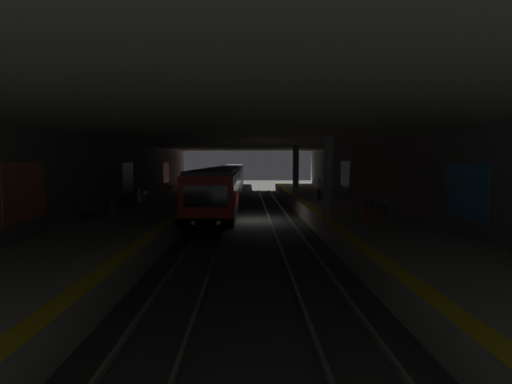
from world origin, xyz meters
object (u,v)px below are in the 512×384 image
pillar_near (328,177)px  bench_left_far (344,191)px  suitcase_rolling (367,214)px  trash_bin (113,208)px  bench_right_near (91,210)px  person_walking_mid (146,205)px  person_waiting_near (319,188)px  bench_left_near (382,202)px  bench_left_mid (370,198)px  bench_right_mid (154,190)px  backpack_on_floor (323,198)px  metro_train (229,180)px  pillar_far (296,171)px  person_standing_far (140,201)px  bench_right_far (169,186)px

pillar_near → bench_left_far: (13.65, -4.18, -1.75)m
bench_left_far → suitcase_rolling: size_ratio=1.70×
trash_bin → bench_right_near: bearing=152.7°
person_walking_mid → trash_bin: (2.74, 2.56, -0.47)m
bench_left_far → person_waiting_near: person_waiting_near is taller
bench_left_near → bench_left_mid: bearing=0.0°
bench_left_near → person_waiting_near: (7.44, 2.71, 0.42)m
person_walking_mid → suitcase_rolling: person_walking_mid is taller
bench_right_mid → trash_bin: 13.06m
bench_right_near → backpack_on_floor: size_ratio=4.25×
bench_left_near → suitcase_rolling: 4.99m
metro_train → trash_bin: 24.50m
bench_left_near → bench_left_mid: size_ratio=1.00×
pillar_far → bench_left_far: size_ratio=2.68×
bench_left_near → trash_bin: 16.48m
bench_left_far → person_standing_far: person_standing_far is taller
pillar_near → metro_train: pillar_near is taller
bench_left_far → bench_right_near: size_ratio=1.00×
person_waiting_near → suitcase_rolling: 11.88m
bench_left_mid → bench_left_far: size_ratio=1.00×
bench_left_near → person_standing_far: (-2.17, 14.82, 0.35)m
bench_right_mid → person_standing_far: bearing=-170.2°
pillar_far → person_walking_mid: size_ratio=2.76×
bench_right_mid → person_waiting_near: (-3.42, -14.36, 0.42)m
pillar_near → bench_right_mid: 19.36m
person_waiting_near → trash_bin: person_waiting_near is taller
bench_right_near → trash_bin: bench_right_near is taller
pillar_near → pillar_far: bearing=0.0°
pillar_far → bench_right_near: pillar_far is taller
bench_right_near → person_standing_far: size_ratio=1.06×
pillar_far → bench_right_mid: size_ratio=2.68×
bench_left_far → trash_bin: size_ratio=2.00×
suitcase_rolling → backpack_on_floor: suitcase_rolling is taller
bench_right_mid → suitcase_rolling: size_ratio=1.70×
suitcase_rolling → bench_left_near: bearing=-27.7°
bench_left_near → backpack_on_floor: 7.07m
bench_left_mid → bench_right_mid: bearing=64.2°
pillar_far → person_standing_far: bearing=141.6°
bench_right_near → bench_right_mid: size_ratio=1.00×
pillar_far → person_waiting_near: size_ratio=2.64×
metro_train → person_standing_far: 24.19m
bench_left_mid → pillar_far: bearing=25.7°
person_walking_mid → trash_bin: person_walking_mid is taller
pillar_near → person_walking_mid: (-1.44, 9.59, -1.38)m
pillar_far → metro_train: size_ratio=0.09×
backpack_on_floor → trash_bin: 16.38m
metro_train → trash_bin: bearing=166.8°
pillar_far → bench_right_far: (6.45, 12.88, -1.75)m
bench_right_near → backpack_on_floor: bench_right_near is taller
person_walking_mid → suitcase_rolling: size_ratio=1.65×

